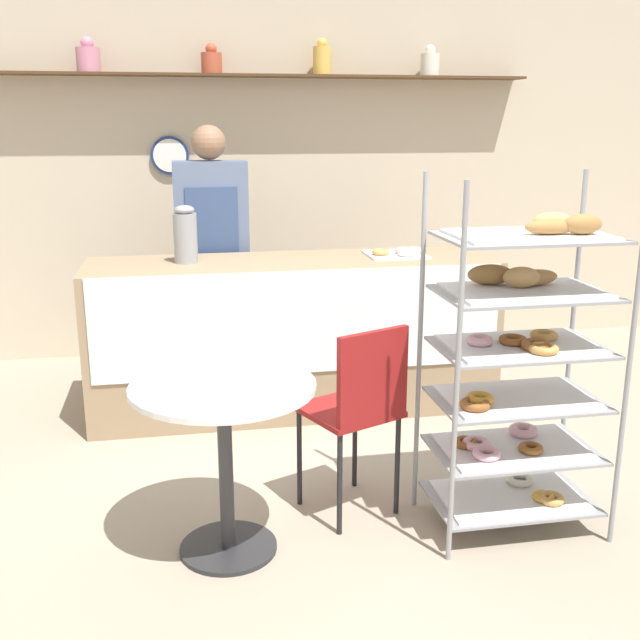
{
  "coord_description": "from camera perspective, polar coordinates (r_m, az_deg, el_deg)",
  "views": [
    {
      "loc": [
        -0.66,
        -3.04,
        1.76
      ],
      "look_at": [
        0.0,
        0.48,
        0.8
      ],
      "focal_mm": 42.0,
      "sensor_mm": 36.0,
      "label": 1
    }
  ],
  "objects": [
    {
      "name": "donut_tray_counter",
      "position": [
        4.7,
        6.0,
        5.11
      ],
      "size": [
        0.36,
        0.34,
        0.05
      ],
      "color": "silver",
      "rests_on": "display_counter"
    },
    {
      "name": "coffee_carafe",
      "position": [
        4.5,
        -10.22,
        6.41
      ],
      "size": [
        0.14,
        0.14,
        0.34
      ],
      "color": "gray",
      "rests_on": "display_counter"
    },
    {
      "name": "display_counter",
      "position": [
        4.64,
        -2.01,
        -1.12
      ],
      "size": [
        2.47,
        0.68,
        0.94
      ],
      "color": "#937A5B",
      "rests_on": "ground_plane"
    },
    {
      "name": "pastry_rack",
      "position": [
        3.31,
        14.93,
        -3.11
      ],
      "size": [
        0.76,
        0.49,
        1.55
      ],
      "color": "gray",
      "rests_on": "ground_plane"
    },
    {
      "name": "person_worker",
      "position": [
        5.0,
        -8.2,
        5.48
      ],
      "size": [
        0.47,
        0.23,
        1.73
      ],
      "color": "#282833",
      "rests_on": "ground_plane"
    },
    {
      "name": "cafe_table",
      "position": [
        3.08,
        -7.3,
        -8.0
      ],
      "size": [
        0.75,
        0.75,
        0.75
      ],
      "color": "#262628",
      "rests_on": "ground_plane"
    },
    {
      "name": "back_wall",
      "position": [
        5.81,
        -4.15,
        11.06
      ],
      "size": [
        10.0,
        0.3,
        2.7
      ],
      "color": "beige",
      "rests_on": "ground_plane"
    },
    {
      "name": "cafe_chair",
      "position": [
        3.32,
        3.04,
        -6.19
      ],
      "size": [
        0.5,
        0.5,
        0.9
      ],
      "rotation": [
        0.0,
        0.0,
        3.55
      ],
      "color": "black",
      "rests_on": "ground_plane"
    },
    {
      "name": "ground_plane",
      "position": [
        3.58,
        1.46,
        -14.49
      ],
      "size": [
        14.0,
        14.0,
        0.0
      ],
      "primitive_type": "plane",
      "color": "gray"
    }
  ]
}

